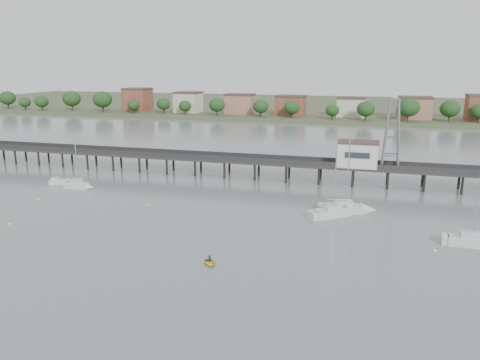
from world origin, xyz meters
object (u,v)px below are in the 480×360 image
object	(u,v)px
lattice_tower	(392,134)
sailboat_f	(352,209)
pier	(242,161)
yellow_dinghy	(210,264)
sailboat_d	(478,242)
sailboat_c	(339,212)
sailboat_b	(81,185)
white_tender	(59,182)

from	to	relation	value
lattice_tower	sailboat_f	size ratio (longest dim) A/B	1.05
pier	lattice_tower	bearing A→B (deg)	0.00
lattice_tower	yellow_dinghy	world-z (taller)	lattice_tower
lattice_tower	sailboat_d	distance (m)	34.37
sailboat_d	yellow_dinghy	distance (m)	37.50
yellow_dinghy	sailboat_c	bearing A→B (deg)	29.04
sailboat_d	yellow_dinghy	world-z (taller)	sailboat_d
sailboat_c	sailboat_b	distance (m)	52.20
pier	yellow_dinghy	distance (m)	47.41
sailboat_f	white_tender	bearing A→B (deg)	166.69
pier	sailboat_c	distance (m)	31.77
sailboat_f	white_tender	xyz separation A→B (m)	(-60.92, 3.22, -0.14)
lattice_tower	sailboat_b	distance (m)	64.20
yellow_dinghy	sailboat_b	bearing A→B (deg)	112.45
lattice_tower	sailboat_b	bearing A→B (deg)	-163.16
pier	white_tender	bearing A→B (deg)	-155.60
sailboat_d	pier	bearing A→B (deg)	145.38
sailboat_d	sailboat_c	size ratio (longest dim) A/B	0.86
lattice_tower	sailboat_d	world-z (taller)	lattice_tower
sailboat_f	sailboat_b	bearing A→B (deg)	168.55
sailboat_f	pier	bearing A→B (deg)	131.97
sailboat_b	lattice_tower	bearing A→B (deg)	15.42
sailboat_b	yellow_dinghy	xyz separation A→B (m)	(37.77, -28.11, -0.66)
sailboat_c	yellow_dinghy	xyz separation A→B (m)	(-14.32, -24.74, -0.64)
white_tender	yellow_dinghy	xyz separation A→B (m)	(44.43, -30.23, -0.49)
sailboat_c	sailboat_f	world-z (taller)	sailboat_f
sailboat_f	yellow_dinghy	bearing A→B (deg)	-131.70
lattice_tower	white_tender	xyz separation A→B (m)	(-67.29, -16.24, -10.61)
sailboat_d	white_tender	world-z (taller)	sailboat_d
pier	sailboat_c	xyz separation A→B (m)	(22.96, -21.73, -3.16)
pier	sailboat_d	distance (m)	52.72
lattice_tower	yellow_dinghy	bearing A→B (deg)	-116.20
sailboat_b	sailboat_f	world-z (taller)	sailboat_f
pier	sailboat_c	world-z (taller)	sailboat_c
sailboat_d	sailboat_c	distance (m)	21.70
sailboat_f	sailboat_c	bearing A→B (deg)	-144.03
pier	yellow_dinghy	xyz separation A→B (m)	(8.64, -46.46, -3.79)
sailboat_c	sailboat_b	world-z (taller)	sailboat_c
sailboat_b	sailboat_f	bearing A→B (deg)	-2.59
lattice_tower	yellow_dinghy	distance (m)	52.96
sailboat_b	yellow_dinghy	bearing A→B (deg)	-38.08
pier	sailboat_c	bearing A→B (deg)	-43.42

